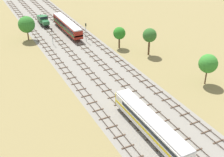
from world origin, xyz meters
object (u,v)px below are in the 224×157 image
at_px(diesel_railcar_centre_left_near, 67,25).
at_px(shunter_loco_left_mid, 43,19).
at_px(diesel_railcar_left_nearest, 150,124).
at_px(signal_post_near, 86,30).
at_px(signal_post_nearest, 52,34).

height_order(diesel_railcar_centre_left_near, shunter_loco_left_mid, diesel_railcar_centre_left_near).
relative_size(diesel_railcar_left_nearest, shunter_loco_left_mid, 2.42).
distance_m(diesel_railcar_left_nearest, shunter_loco_left_mid, 67.03).
bearing_deg(diesel_railcar_centre_left_near, signal_post_near, -76.33).
relative_size(shunter_loco_left_mid, signal_post_nearest, 1.65).
bearing_deg(shunter_loco_left_mid, diesel_railcar_centre_left_near, -66.68).
bearing_deg(signal_post_near, diesel_railcar_centre_left_near, 103.67).
bearing_deg(diesel_railcar_centre_left_near, diesel_railcar_left_nearest, -94.95).
xyz_separation_m(diesel_railcar_centre_left_near, shunter_loco_left_mid, (-4.84, 11.21, -0.59)).
relative_size(diesel_railcar_centre_left_near, signal_post_near, 3.47).
xyz_separation_m(shunter_loco_left_mid, signal_post_near, (7.25, -21.16, 1.70)).
distance_m(diesel_railcar_left_nearest, signal_post_near, 46.46).
bearing_deg(diesel_railcar_left_nearest, signal_post_near, 81.02).
distance_m(shunter_loco_left_mid, signal_post_nearest, 18.77).
xyz_separation_m(diesel_railcar_left_nearest, shunter_loco_left_mid, (-0.00, 67.03, -0.59)).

